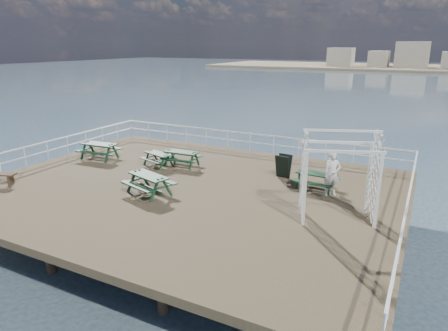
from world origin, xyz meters
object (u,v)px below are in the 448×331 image
picnic_table_b (182,155)px  trellis_arbor (338,180)px  picnic_table_c (316,178)px  picnic_table_d (158,157)px  person (332,174)px  picnic_table_a (99,148)px  picnic_table_e (149,180)px

picnic_table_b → trellis_arbor: bearing=-22.1°
picnic_table_c → picnic_table_d: size_ratio=0.98×
trellis_arbor → person: 2.42m
picnic_table_d → person: person is taller
picnic_table_a → picnic_table_c: size_ratio=1.14×
person → picnic_table_e: bearing=177.2°
picnic_table_d → trellis_arbor: (9.59, -2.42, 0.97)m
picnic_table_b → picnic_table_d: picnic_table_b is taller
picnic_table_d → person: (8.91, -0.16, 0.45)m
picnic_table_c → person: person is taller
picnic_table_a → picnic_table_c: (11.88, 0.65, -0.08)m
picnic_table_d → picnic_table_a: bearing=-157.9°
picnic_table_e → trellis_arbor: 7.66m
picnic_table_a → picnic_table_b: size_ratio=1.14×
picnic_table_c → picnic_table_a: bearing=-171.5°
picnic_table_c → trellis_arbor: trellis_arbor is taller
picnic_table_d → picnic_table_e: size_ratio=0.81×
picnic_table_b → trellis_arbor: size_ratio=0.56×
picnic_table_a → trellis_arbor: (13.30, -2.06, 0.84)m
picnic_table_c → person: bearing=-25.4°
picnic_table_d → picnic_table_e: 4.03m
picnic_table_c → picnic_table_e: picnic_table_e is taller
picnic_table_a → trellis_arbor: trellis_arbor is taller
trellis_arbor → picnic_table_e: bearing=166.6°
picnic_table_a → picnic_table_d: size_ratio=1.11×
trellis_arbor → person: trellis_arbor is taller
picnic_table_d → person: bearing=15.5°
picnic_table_d → person: 8.92m
picnic_table_d → trellis_arbor: 9.94m
picnic_table_b → picnic_table_e: bearing=-78.9°
picnic_table_c → person: size_ratio=0.97×
picnic_table_e → trellis_arbor: size_ratio=0.70×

